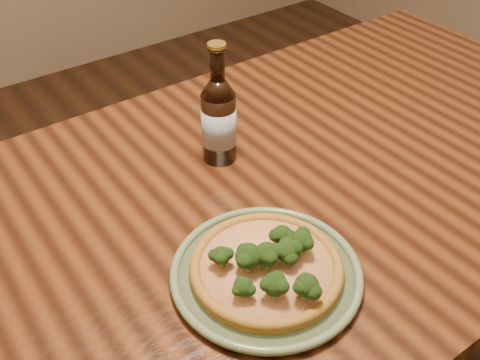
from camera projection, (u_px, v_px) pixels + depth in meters
table at (299, 206)px, 1.17m from camera, size 1.60×0.90×0.75m
plate at (266, 273)px, 0.89m from camera, size 0.31×0.31×0.02m
pizza at (267, 266)px, 0.87m from camera, size 0.24×0.24×0.07m
beer_bottle at (219, 119)px, 1.09m from camera, size 0.07×0.07×0.25m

